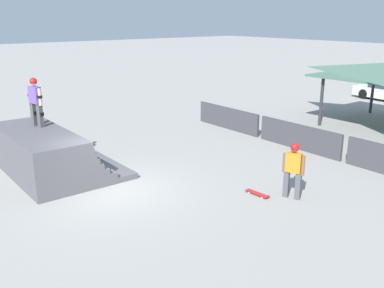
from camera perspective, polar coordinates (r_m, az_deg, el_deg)
ground_plane at (r=13.91m, az=-10.47°, el=-6.10°), size 160.00×160.00×0.00m
quarter_pipe_ramp at (r=15.69m, az=-18.74°, el=-1.35°), size 4.70×3.43×1.57m
skater_on_deck at (r=15.91m, az=-20.18°, el=5.69°), size 0.74×0.37×1.73m
skateboard_on_deck at (r=16.67m, az=-19.87°, el=2.89°), size 0.83×0.23×0.09m
bystander_walking at (r=13.13m, az=13.38°, el=-2.89°), size 0.67×0.37×1.74m
skateboard_on_ground at (r=13.44m, az=8.79°, el=-6.57°), size 0.86×0.25×0.09m
barrier_fence at (r=18.23m, az=14.04°, el=0.93°), size 12.69×0.12×1.05m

